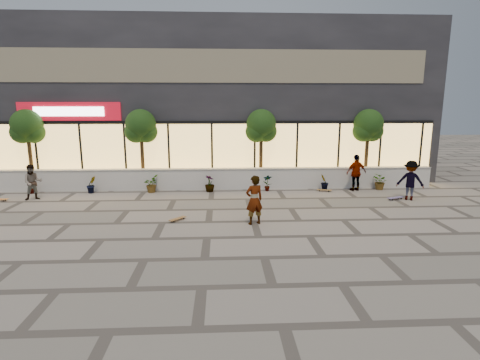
{
  "coord_description": "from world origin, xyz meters",
  "views": [
    {
      "loc": [
        0.48,
        -11.21,
        4.11
      ],
      "look_at": [
        1.18,
        2.75,
        1.3
      ],
      "focal_mm": 28.0,
      "sensor_mm": 36.0,
      "label": 1
    }
  ],
  "objects_px": {
    "skater_right_far": "(410,180)",
    "skateboard_right_far": "(396,198)",
    "tree_west": "(27,128)",
    "skateboard_center": "(178,219)",
    "tree_east": "(368,127)",
    "skater_center": "(254,200)",
    "skater_left": "(33,182)",
    "skateboard_right_near": "(324,190)",
    "tree_midwest": "(141,128)",
    "tree_mideast": "(261,128)",
    "skater_right_near": "(356,173)"
  },
  "relations": [
    {
      "from": "skater_right_far",
      "to": "skateboard_right_far",
      "type": "distance_m",
      "value": 0.97
    },
    {
      "from": "tree_west",
      "to": "skateboard_center",
      "type": "distance_m",
      "value": 10.22
    },
    {
      "from": "tree_west",
      "to": "skateboard_center",
      "type": "height_order",
      "value": "tree_west"
    },
    {
      "from": "tree_east",
      "to": "skater_center",
      "type": "distance_m",
      "value": 9.27
    },
    {
      "from": "tree_east",
      "to": "skater_left",
      "type": "height_order",
      "value": "tree_east"
    },
    {
      "from": "skater_center",
      "to": "skateboard_right_near",
      "type": "bearing_deg",
      "value": -147.8
    },
    {
      "from": "tree_east",
      "to": "skateboard_center",
      "type": "relative_size",
      "value": 5.93
    },
    {
      "from": "tree_midwest",
      "to": "skateboard_center",
      "type": "distance_m",
      "value": 6.94
    },
    {
      "from": "skater_right_far",
      "to": "skateboard_right_far",
      "type": "height_order",
      "value": "skater_right_far"
    },
    {
      "from": "tree_midwest",
      "to": "skater_right_far",
      "type": "height_order",
      "value": "tree_midwest"
    },
    {
      "from": "skater_right_far",
      "to": "tree_midwest",
      "type": "bearing_deg",
      "value": 9.05
    },
    {
      "from": "tree_west",
      "to": "skater_right_far",
      "type": "xyz_separation_m",
      "value": [
        17.74,
        -3.28,
        -2.11
      ]
    },
    {
      "from": "skater_left",
      "to": "skateboard_center",
      "type": "relative_size",
      "value": 2.39
    },
    {
      "from": "tree_east",
      "to": "skater_center",
      "type": "height_order",
      "value": "tree_east"
    },
    {
      "from": "tree_midwest",
      "to": "tree_mideast",
      "type": "distance_m",
      "value": 6.0
    },
    {
      "from": "tree_west",
      "to": "skateboard_right_near",
      "type": "relative_size",
      "value": 5.41
    },
    {
      "from": "tree_west",
      "to": "tree_mideast",
      "type": "height_order",
      "value": "same"
    },
    {
      "from": "tree_east",
      "to": "skateboard_right_near",
      "type": "distance_m",
      "value": 4.16
    },
    {
      "from": "skater_left",
      "to": "skater_right_near",
      "type": "height_order",
      "value": "skater_right_near"
    },
    {
      "from": "tree_east",
      "to": "skateboard_right_near",
      "type": "xyz_separation_m",
      "value": [
        -2.56,
        -1.5,
        -2.91
      ]
    },
    {
      "from": "skater_center",
      "to": "skater_right_near",
      "type": "bearing_deg",
      "value": -156.94
    },
    {
      "from": "tree_west",
      "to": "tree_mideast",
      "type": "xyz_separation_m",
      "value": [
        11.5,
        0.0,
        0.0
      ]
    },
    {
      "from": "tree_west",
      "to": "skateboard_right_far",
      "type": "relative_size",
      "value": 4.51
    },
    {
      "from": "skater_right_near",
      "to": "skater_right_far",
      "type": "height_order",
      "value": "skater_right_near"
    },
    {
      "from": "skater_left",
      "to": "tree_mideast",
      "type": "bearing_deg",
      "value": -9.62
    },
    {
      "from": "skateboard_right_near",
      "to": "tree_east",
      "type": "bearing_deg",
      "value": 48.79
    },
    {
      "from": "skateboard_right_near",
      "to": "skateboard_right_far",
      "type": "distance_m",
      "value": 3.23
    },
    {
      "from": "skateboard_right_near",
      "to": "tree_midwest",
      "type": "bearing_deg",
      "value": -171.09
    },
    {
      "from": "tree_midwest",
      "to": "tree_mideast",
      "type": "height_order",
      "value": "same"
    },
    {
      "from": "tree_midwest",
      "to": "skateboard_center",
      "type": "height_order",
      "value": "tree_midwest"
    },
    {
      "from": "tree_midwest",
      "to": "skater_right_near",
      "type": "height_order",
      "value": "tree_midwest"
    },
    {
      "from": "tree_mideast",
      "to": "tree_midwest",
      "type": "bearing_deg",
      "value": 180.0
    },
    {
      "from": "tree_mideast",
      "to": "skater_left",
      "type": "distance_m",
      "value": 10.8
    },
    {
      "from": "skater_center",
      "to": "skater_left",
      "type": "height_order",
      "value": "skater_center"
    },
    {
      "from": "tree_midwest",
      "to": "skater_left",
      "type": "xyz_separation_m",
      "value": [
        -4.29,
        -2.45,
        -2.2
      ]
    },
    {
      "from": "tree_midwest",
      "to": "skater_center",
      "type": "relative_size",
      "value": 2.25
    },
    {
      "from": "skater_left",
      "to": "tree_east",
      "type": "bearing_deg",
      "value": -14.19
    },
    {
      "from": "tree_mideast",
      "to": "skater_center",
      "type": "distance_m",
      "value": 6.76
    },
    {
      "from": "skater_center",
      "to": "skateboard_center",
      "type": "xyz_separation_m",
      "value": [
        -2.74,
        0.53,
        -0.8
      ]
    },
    {
      "from": "tree_west",
      "to": "skateboard_center",
      "type": "relative_size",
      "value": 5.93
    },
    {
      "from": "skater_center",
      "to": "skater_right_far",
      "type": "relative_size",
      "value": 1.0
    },
    {
      "from": "skater_center",
      "to": "skateboard_right_far",
      "type": "bearing_deg",
      "value": -173.98
    },
    {
      "from": "tree_mideast",
      "to": "skater_center",
      "type": "height_order",
      "value": "tree_mideast"
    },
    {
      "from": "skater_left",
      "to": "skateboard_right_near",
      "type": "xyz_separation_m",
      "value": [
        13.23,
        0.95,
        -0.72
      ]
    },
    {
      "from": "skater_right_near",
      "to": "skater_right_far",
      "type": "relative_size",
      "value": 1.02
    },
    {
      "from": "skater_left",
      "to": "skateboard_right_far",
      "type": "distance_m",
      "value": 15.99
    },
    {
      "from": "skater_left",
      "to": "tree_west",
      "type": "bearing_deg",
      "value": 93.3
    },
    {
      "from": "tree_mideast",
      "to": "skater_right_far",
      "type": "height_order",
      "value": "tree_mideast"
    },
    {
      "from": "tree_mideast",
      "to": "skater_right_near",
      "type": "xyz_separation_m",
      "value": [
        4.5,
        -1.4,
        -2.1
      ]
    },
    {
      "from": "tree_west",
      "to": "tree_east",
      "type": "distance_m",
      "value": 17.0
    }
  ]
}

